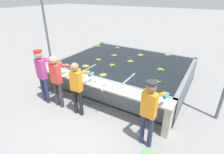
# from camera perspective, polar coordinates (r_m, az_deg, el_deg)

# --- Properties ---
(ground_plane) EXTENTS (80.00, 80.00, 0.00)m
(ground_plane) POSITION_cam_1_polar(r_m,az_deg,el_deg) (5.44, -6.77, -10.73)
(ground_plane) COLOR gray
(ground_plane) RESTS_ON ground
(wash_tank) EXTENTS (4.61, 3.55, 0.88)m
(wash_tank) POSITION_cam_1_polar(r_m,az_deg,el_deg) (6.85, 4.29, 1.76)
(wash_tank) COLOR slate
(wash_tank) RESTS_ON ground
(work_ledge) EXTENTS (4.61, 0.45, 0.88)m
(work_ledge) POSITION_cam_1_polar(r_m,az_deg,el_deg) (5.25, -5.64, -3.97)
(work_ledge) COLOR #B7B2A3
(work_ledge) RESTS_ON ground
(worker_0) EXTENTS (0.46, 0.74, 1.74)m
(worker_0) POSITION_cam_1_polar(r_m,az_deg,el_deg) (5.71, -21.76, 1.69)
(worker_0) COLOR navy
(worker_0) RESTS_ON ground
(worker_1) EXTENTS (0.42, 0.72, 1.66)m
(worker_1) POSITION_cam_1_polar(r_m,az_deg,el_deg) (5.37, -17.52, -0.02)
(worker_1) COLOR #38383D
(worker_1) RESTS_ON ground
(worker_2) EXTENTS (0.43, 0.72, 1.60)m
(worker_2) POSITION_cam_1_polar(r_m,az_deg,el_deg) (4.88, -11.27, -2.43)
(worker_2) COLOR #1E2328
(worker_2) RESTS_ON ground
(worker_3) EXTENTS (0.46, 0.74, 1.66)m
(worker_3) POSITION_cam_1_polar(r_m,az_deg,el_deg) (3.87, 12.12, -9.89)
(worker_3) COLOR navy
(worker_3) RESTS_ON ground
(banana_bunch_floating_0) EXTENTS (0.27, 0.28, 0.08)m
(banana_bunch_floating_0) POSITION_cam_1_polar(r_m,az_deg,el_deg) (6.11, 15.53, 2.44)
(banana_bunch_floating_0) COLOR #7FAD33
(banana_bunch_floating_0) RESTS_ON wash_tank
(banana_bunch_floating_1) EXTENTS (0.28, 0.27, 0.08)m
(banana_bunch_floating_1) POSITION_cam_1_polar(r_m,az_deg,el_deg) (6.63, 6.01, 5.15)
(banana_bunch_floating_1) COLOR #8CB738
(banana_bunch_floating_1) RESTS_ON wash_tank
(banana_bunch_floating_2) EXTENTS (0.28, 0.28, 0.08)m
(banana_bunch_floating_2) POSITION_cam_1_polar(r_m,az_deg,el_deg) (6.22, -8.63, 3.56)
(banana_bunch_floating_2) COLOR #9EC642
(banana_bunch_floating_2) RESTS_ON wash_tank
(banana_bunch_floating_3) EXTENTS (0.26, 0.28, 0.08)m
(banana_bunch_floating_3) POSITION_cam_1_polar(r_m,az_deg,el_deg) (6.23, 0.02, 3.91)
(banana_bunch_floating_3) COLOR #75A333
(banana_bunch_floating_3) RESTS_ON wash_tank
(banana_bunch_floating_4) EXTENTS (0.28, 0.27, 0.08)m
(banana_bunch_floating_4) POSITION_cam_1_polar(r_m,az_deg,el_deg) (7.65, 17.67, 6.91)
(banana_bunch_floating_4) COLOR #93BC3D
(banana_bunch_floating_4) RESTS_ON wash_tank
(banana_bunch_floating_5) EXTENTS (0.27, 0.27, 0.08)m
(banana_bunch_floating_5) POSITION_cam_1_polar(r_m,az_deg,el_deg) (6.77, -4.45, 5.66)
(banana_bunch_floating_5) COLOR #9EC642
(banana_bunch_floating_5) RESTS_ON wash_tank
(banana_bunch_floating_6) EXTENTS (0.27, 0.28, 0.08)m
(banana_bunch_floating_6) POSITION_cam_1_polar(r_m,az_deg,el_deg) (8.54, -4.56, 9.99)
(banana_bunch_floating_6) COLOR #75A333
(banana_bunch_floating_6) RESTS_ON wash_tank
(banana_bunch_floating_7) EXTENTS (0.26, 0.26, 0.08)m
(banana_bunch_floating_7) POSITION_cam_1_polar(r_m,az_deg,el_deg) (5.23, 14.40, -1.50)
(banana_bunch_floating_7) COLOR #7FAD33
(banana_bunch_floating_7) RESTS_ON wash_tank
(banana_bunch_floating_8) EXTENTS (0.27, 0.28, 0.08)m
(banana_bunch_floating_8) POSITION_cam_1_polar(r_m,az_deg,el_deg) (7.24, 0.76, 7.11)
(banana_bunch_floating_8) COLOR #8CB738
(banana_bunch_floating_8) RESTS_ON wash_tank
(banana_bunch_floating_9) EXTENTS (0.28, 0.28, 0.08)m
(banana_bunch_floating_9) POSITION_cam_1_polar(r_m,az_deg,el_deg) (7.37, 9.27, 7.11)
(banana_bunch_floating_9) COLOR #93BC3D
(banana_bunch_floating_9) RESTS_ON wash_tank
(banana_bunch_floating_10) EXTENTS (0.27, 0.27, 0.08)m
(banana_bunch_floating_10) POSITION_cam_1_polar(r_m,az_deg,el_deg) (8.27, 1.73, 9.52)
(banana_bunch_floating_10) COLOR #8CB738
(banana_bunch_floating_10) RESTS_ON wash_tank
(banana_bunch_floating_11) EXTENTS (0.28, 0.28, 0.08)m
(banana_bunch_floating_11) POSITION_cam_1_polar(r_m,az_deg,el_deg) (5.49, -2.96, 0.69)
(banana_bunch_floating_11) COLOR #93BC3D
(banana_bunch_floating_11) RESTS_ON wash_tank
(knife_0) EXTENTS (0.16, 0.33, 0.02)m
(knife_0) POSITION_cam_1_polar(r_m,az_deg,el_deg) (4.83, -2.77, -3.15)
(knife_0) COLOR silver
(knife_0) RESTS_ON work_ledge
(knife_1) EXTENTS (0.17, 0.33, 0.02)m
(knife_1) POSITION_cam_1_polar(r_m,az_deg,el_deg) (5.06, -5.74, -1.85)
(knife_1) COLOR silver
(knife_1) RESTS_ON work_ledge
(support_post_left) EXTENTS (0.09, 0.09, 3.20)m
(support_post_left) POSITION_cam_1_polar(r_m,az_deg,el_deg) (7.99, -20.43, 12.59)
(support_post_left) COLOR slate
(support_post_left) RESTS_ON ground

